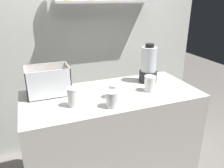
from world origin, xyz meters
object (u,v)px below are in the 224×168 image
Objects in this scene: carrot_display_bin at (48,86)px; juice_cup_carrot_right at (150,84)px; juice_cup_mango_far_left at (73,98)px; juice_cup_carrot_middle at (113,92)px; blender_pitcher at (149,66)px; juice_cup_carrot_left at (112,100)px.

carrot_display_bin reaches higher than juice_cup_carrot_right.
juice_cup_mango_far_left reaches higher than juice_cup_carrot_right.
carrot_display_bin is 2.57× the size of juice_cup_carrot_right.
juice_cup_mango_far_left is at bearing -176.05° from juice_cup_carrot_right.
juice_cup_carrot_right is (0.64, 0.04, -0.01)m from juice_cup_mango_far_left.
juice_cup_carrot_right is (0.32, 0.02, 0.01)m from juice_cup_carrot_middle.
carrot_display_bin is at bearing 177.42° from blender_pitcher.
juice_cup_mango_far_left is (0.14, -0.28, -0.01)m from carrot_display_bin.
juice_cup_carrot_middle is (0.45, -0.25, -0.02)m from carrot_display_bin.
juice_cup_mango_far_left is at bearing -63.29° from carrot_display_bin.
juice_cup_carrot_right is (0.77, -0.23, -0.02)m from carrot_display_bin.
juice_cup_carrot_middle is at bearing -177.30° from juice_cup_carrot_right.
blender_pitcher reaches higher than juice_cup_carrot_right.
blender_pitcher is at bearing 35.79° from juice_cup_carrot_left.
juice_cup_carrot_right reaches higher than juice_cup_carrot_left.
juice_cup_carrot_left is 0.15m from juice_cup_carrot_middle.
carrot_display_bin is at bearing 151.34° from juice_cup_carrot_middle.
juice_cup_carrot_left is 1.07× the size of juice_cup_carrot_middle.
juice_cup_carrot_left is at bearing -24.17° from juice_cup_mango_far_left.
juice_cup_carrot_right is at bearing -115.77° from blender_pitcher.
juice_cup_carrot_left is at bearing -144.21° from blender_pitcher.
juice_cup_carrot_middle is (0.06, 0.14, -0.00)m from juice_cup_carrot_left.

